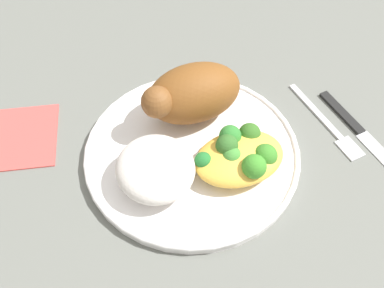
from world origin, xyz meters
TOP-DOWN VIEW (x-y plane):
  - ground_plane at (0.00, 0.00)m, footprint 2.00×2.00m
  - plate at (0.00, 0.00)m, footprint 0.26×0.26m
  - roasted_chicken at (-0.02, -0.05)m, footprint 0.13×0.08m
  - rice_pile at (0.05, 0.03)m, footprint 0.09×0.09m
  - mac_cheese_with_broccoli at (-0.04, 0.04)m, footprint 0.11×0.08m
  - fork at (-0.18, 0.02)m, footprint 0.03×0.14m
  - knife at (-0.22, 0.04)m, footprint 0.04×0.19m
  - napkin at (0.19, -0.11)m, footprint 0.11×0.12m

SIDE VIEW (x-z plane):
  - ground_plane at x=0.00m, z-range 0.00..0.00m
  - napkin at x=0.19m, z-range 0.00..0.00m
  - fork at x=-0.18m, z-range 0.00..0.01m
  - knife at x=-0.22m, z-range 0.00..0.01m
  - plate at x=0.00m, z-range 0.00..0.01m
  - mac_cheese_with_broccoli at x=-0.04m, z-range 0.01..0.05m
  - rice_pile at x=0.05m, z-range 0.01..0.06m
  - roasted_chicken at x=-0.02m, z-range 0.02..0.09m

